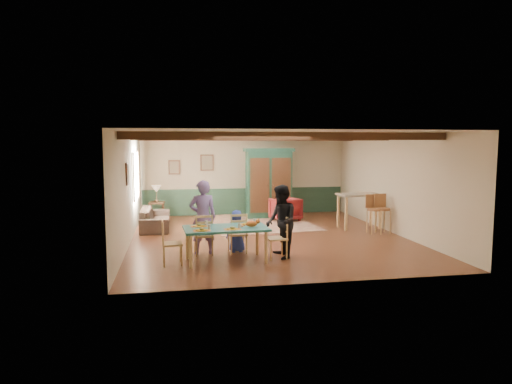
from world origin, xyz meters
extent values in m
plane|color=#522717|center=(0.00, 0.00, 0.00)|extent=(8.00, 8.00, 0.00)
cube|color=beige|center=(0.00, 4.00, 1.35)|extent=(7.00, 0.02, 2.70)
cube|color=beige|center=(-3.50, 0.00, 1.35)|extent=(0.02, 8.00, 2.70)
cube|color=beige|center=(3.50, 0.00, 1.35)|extent=(0.02, 8.00, 2.70)
cube|color=silver|center=(0.00, 0.00, 2.70)|extent=(7.00, 8.00, 0.02)
cube|color=#1F3A29|center=(0.00, 3.98, 0.45)|extent=(6.95, 0.03, 0.90)
cube|color=#321B0D|center=(0.00, -2.30, 2.61)|extent=(6.95, 0.16, 0.16)
cube|color=#321B0D|center=(0.00, 0.40, 2.61)|extent=(6.95, 0.16, 0.16)
cube|color=#321B0D|center=(0.00, 3.00, 2.61)|extent=(6.95, 0.16, 0.16)
imported|color=#8062A9|center=(-1.79, -1.50, 0.83)|extent=(0.63, 0.43, 1.65)
imported|color=black|center=(-0.17, -2.17, 0.79)|extent=(0.64, 0.80, 1.58)
imported|color=#293EA7|center=(-1.03, -1.46, 0.48)|extent=(0.49, 0.33, 0.96)
cube|color=tan|center=(0.13, 2.20, 0.01)|extent=(3.36, 3.87, 0.01)
cube|color=#153527|center=(0.67, 3.17, 1.14)|extent=(1.62, 0.66, 2.29)
imported|color=#541015|center=(1.05, 2.37, 0.37)|extent=(1.05, 1.06, 0.73)
imported|color=#382B23|center=(-2.96, 1.77, 0.30)|extent=(0.80, 2.03, 0.59)
camera|label=1|loc=(-2.39, -11.53, 2.47)|focal=32.00mm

